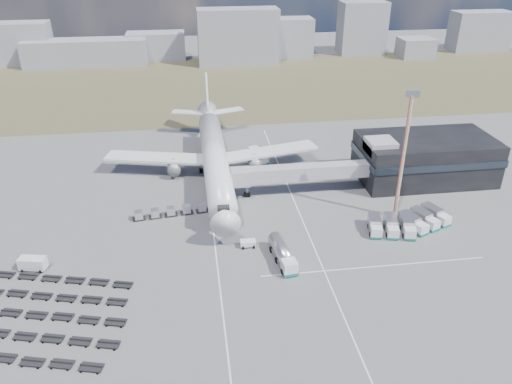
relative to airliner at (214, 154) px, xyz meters
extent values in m
plane|color=#565659|center=(0.00, -32.38, -5.29)|extent=(420.00, 420.00, 0.00)
cube|color=#47402B|center=(0.00, 77.62, -5.29)|extent=(420.00, 90.00, 0.01)
cube|color=silver|center=(-2.00, -27.38, -5.29)|extent=(0.25, 110.00, 0.01)
cube|color=silver|center=(16.00, -27.38, -5.29)|extent=(0.25, 110.00, 0.01)
cube|color=silver|center=(25.00, -40.38, -5.29)|extent=(40.00, 0.25, 0.01)
cube|color=black|center=(48.00, -8.38, -0.29)|extent=(30.00, 16.00, 10.00)
cube|color=#262D38|center=(48.00, -8.38, 0.91)|extent=(30.40, 16.40, 1.60)
cube|color=#939399|center=(36.00, -10.38, 4.21)|extent=(6.00, 6.00, 3.00)
cube|color=#939399|center=(18.10, -11.88, -0.19)|extent=(29.80, 3.00, 3.00)
cube|color=#939399|center=(4.70, -12.38, -0.19)|extent=(4.00, 3.60, 3.40)
cylinder|color=slate|center=(6.20, -11.88, -2.74)|extent=(0.70, 0.70, 5.10)
cylinder|color=black|center=(6.20, -11.88, -4.84)|extent=(1.40, 0.90, 1.40)
cylinder|color=silver|center=(0.00, -2.38, 0.01)|extent=(5.60, 48.00, 5.60)
cone|color=silver|center=(0.00, -28.88, 0.01)|extent=(5.60, 5.00, 5.60)
cone|color=silver|center=(0.00, 25.62, 0.81)|extent=(5.60, 8.00, 5.60)
cube|color=black|center=(0.00, -26.88, 0.81)|extent=(2.20, 2.00, 0.80)
cube|color=silver|center=(-13.00, 2.62, -1.19)|extent=(25.59, 11.38, 0.50)
cube|color=silver|center=(13.00, 2.62, -1.19)|extent=(25.59, 11.38, 0.50)
cylinder|color=slate|center=(-9.50, 0.62, -2.89)|extent=(3.00, 5.00, 3.00)
cylinder|color=slate|center=(9.50, 0.62, -2.89)|extent=(3.00, 5.00, 3.00)
cube|color=silver|center=(-5.50, 27.62, 1.21)|extent=(9.49, 5.63, 0.35)
cube|color=silver|center=(5.50, 27.62, 1.21)|extent=(9.49, 5.63, 0.35)
cube|color=silver|center=(0.00, 28.62, 6.51)|extent=(0.50, 9.06, 11.45)
cylinder|color=slate|center=(0.00, -23.38, -4.04)|extent=(0.50, 0.50, 2.50)
cylinder|color=slate|center=(-3.20, 1.62, -4.04)|extent=(0.60, 0.60, 2.50)
cylinder|color=slate|center=(3.20, 1.62, -4.04)|extent=(0.60, 0.60, 2.50)
cylinder|color=black|center=(0.00, -23.38, -4.79)|extent=(0.50, 1.20, 1.20)
cube|color=gray|center=(-47.16, 115.80, 0.11)|extent=(51.00, 12.00, 10.81)
cube|color=gray|center=(-17.91, 123.45, 0.52)|extent=(25.35, 12.00, 11.63)
cube|color=gray|center=(17.34, 109.88, 6.12)|extent=(34.06, 12.00, 22.82)
cube|color=gray|center=(37.89, 120.08, 3.20)|extent=(27.88, 12.00, 16.98)
cube|color=gray|center=(76.33, 122.90, 6.19)|extent=(20.95, 12.00, 22.97)
cube|color=gray|center=(98.58, 111.67, -1.11)|extent=(15.01, 12.00, 8.36)
cube|color=gray|center=(134.16, 121.58, 3.64)|extent=(26.92, 12.00, 17.86)
cube|color=silver|center=(9.89, -40.37, -3.83)|extent=(2.69, 2.69, 2.31)
cube|color=#126860|center=(9.89, -40.37, -4.74)|extent=(2.80, 2.80, 0.50)
cylinder|color=silver|center=(9.29, -35.48, -3.38)|extent=(3.41, 7.79, 2.51)
cube|color=slate|center=(9.29, -35.48, -4.54)|extent=(3.31, 7.78, 0.35)
cylinder|color=black|center=(9.48, -36.97, -4.79)|extent=(2.73, 1.42, 1.11)
cube|color=silver|center=(4.00, -31.25, -4.63)|extent=(2.83, 1.60, 1.32)
cube|color=silver|center=(-33.21, -33.13, -4.11)|extent=(4.79, 2.88, 2.37)
cube|color=silver|center=(11.17, 5.86, -3.59)|extent=(4.74, 6.89, 2.99)
cube|color=#126860|center=(11.17, 5.86, -4.81)|extent=(4.88, 7.03, 0.48)
cube|color=silver|center=(28.35, -31.45, -4.10)|extent=(2.48, 2.41, 2.01)
cube|color=#126860|center=(28.35, -31.45, -4.88)|extent=(2.59, 2.52, 0.41)
cube|color=silver|center=(29.04, -28.32, -3.74)|extent=(3.04, 4.57, 2.37)
cube|color=silver|center=(31.39, -32.11, -4.10)|extent=(2.48, 2.41, 2.01)
cube|color=#126860|center=(31.39, -32.11, -4.88)|extent=(2.59, 2.52, 0.41)
cube|color=silver|center=(32.07, -28.99, -3.74)|extent=(3.04, 4.57, 2.37)
cube|color=silver|center=(34.42, -32.78, -4.10)|extent=(2.48, 2.41, 2.01)
cube|color=#126860|center=(34.42, -32.78, -4.88)|extent=(2.59, 2.52, 0.41)
cube|color=silver|center=(35.10, -29.66, -3.74)|extent=(3.04, 4.57, 2.37)
cube|color=silver|center=(37.26, -31.58, -4.11)|extent=(2.70, 2.65, 2.01)
cube|color=#126860|center=(37.26, -31.58, -4.88)|extent=(2.82, 2.77, 0.41)
cube|color=silver|center=(36.05, -28.63, -3.74)|extent=(3.62, 4.71, 2.37)
cube|color=silver|center=(40.13, -30.40, -4.11)|extent=(2.70, 2.65, 2.01)
cube|color=#126860|center=(40.13, -30.40, -4.88)|extent=(2.82, 2.77, 0.41)
cube|color=silver|center=(38.91, -27.45, -3.74)|extent=(3.62, 4.71, 2.37)
cube|color=silver|center=(42.99, -29.22, -4.11)|extent=(2.70, 2.65, 2.01)
cube|color=#126860|center=(42.99, -29.22, -4.88)|extent=(2.82, 2.77, 0.41)
cube|color=silver|center=(41.78, -26.27, -3.74)|extent=(3.62, 4.71, 2.37)
cube|color=black|center=(-16.48, -18.73, -4.99)|extent=(2.77, 1.90, 0.18)
cube|color=silver|center=(-16.48, -18.73, -4.14)|extent=(1.78, 1.78, 1.50)
cube|color=black|center=(-13.31, -18.34, -4.99)|extent=(2.77, 1.90, 0.18)
cube|color=silver|center=(-13.31, -18.34, -4.14)|extent=(1.78, 1.78, 1.50)
cube|color=black|center=(-10.14, -17.95, -4.99)|extent=(2.77, 1.90, 0.18)
cube|color=silver|center=(-10.14, -17.95, -4.14)|extent=(1.78, 1.78, 1.50)
cube|color=black|center=(-6.97, -17.57, -4.99)|extent=(2.77, 1.90, 0.18)
cube|color=silver|center=(-6.97, -17.57, -4.14)|extent=(1.78, 1.78, 1.50)
cube|color=black|center=(-3.81, -17.18, -4.99)|extent=(2.77, 1.90, 0.18)
cube|color=silver|center=(-3.81, -17.18, -4.14)|extent=(1.78, 1.78, 1.50)
cube|color=black|center=(-0.64, -16.80, -4.99)|extent=(2.77, 1.90, 0.18)
cube|color=silver|center=(-0.64, -16.80, -4.14)|extent=(1.78, 1.78, 1.50)
cube|color=black|center=(-32.08, -53.81, -4.92)|extent=(28.31, 8.94, 0.74)
cube|color=black|center=(-30.97, -49.62, -4.92)|extent=(28.31, 8.94, 0.74)
cube|color=black|center=(-29.85, -45.43, -4.92)|extent=(28.31, 8.94, 0.74)
cube|color=black|center=(-28.73, -41.25, -4.92)|extent=(24.33, 7.88, 0.74)
cube|color=black|center=(-27.62, -37.06, -4.92)|extent=(24.33, 7.88, 0.74)
cylinder|color=#AA401B|center=(34.83, -24.53, 7.37)|extent=(0.71, 0.71, 25.33)
cube|color=slate|center=(34.83, -24.53, 20.34)|extent=(2.49, 1.45, 1.22)
cube|color=#565659|center=(34.83, -24.53, -5.14)|extent=(2.03, 2.03, 0.30)
camera|label=1|loc=(-5.04, -107.15, 46.37)|focal=35.00mm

